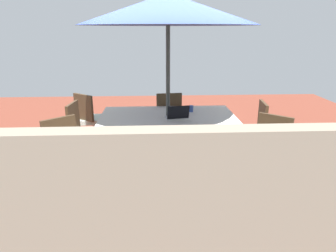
# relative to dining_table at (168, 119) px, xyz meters

# --- Properties ---
(ground_plane) EXTENTS (10.00, 10.00, 0.02)m
(ground_plane) POSITION_rel_dining_table_xyz_m (0.00, 0.00, -0.73)
(ground_plane) COLOR brown
(dining_table) EXTENTS (2.04, 1.25, 0.77)m
(dining_table) POSITION_rel_dining_table_xyz_m (0.00, 0.00, 0.00)
(dining_table) COLOR silver
(dining_table) RESTS_ON ground_plane
(patio_umbrella) EXTENTS (2.47, 2.47, 2.48)m
(patio_umbrella) POSITION_rel_dining_table_xyz_m (0.00, 0.00, 1.54)
(patio_umbrella) COLOR #4C4C4C
(patio_umbrella) RESTS_ON ground_plane
(chair_southeast) EXTENTS (0.58, 0.58, 0.98)m
(chair_southeast) POSITION_rel_dining_table_xyz_m (1.31, -0.78, -0.17)
(chair_southeast) COLOR silver
(chair_southeast) RESTS_ON ground_plane
(chair_northeast) EXTENTS (0.58, 0.58, 0.98)m
(chair_northeast) POSITION_rel_dining_table_xyz_m (1.31, 0.82, -0.17)
(chair_northeast) COLOR silver
(chair_northeast) RESTS_ON ground_plane
(chair_east) EXTENTS (0.48, 0.47, 0.98)m
(chair_east) POSITION_rel_dining_table_xyz_m (1.28, -0.04, -0.17)
(chair_east) COLOR silver
(chair_east) RESTS_ON ground_plane
(chair_west) EXTENTS (0.48, 0.47, 0.98)m
(chair_west) POSITION_rel_dining_table_xyz_m (-1.29, 0.03, -0.17)
(chair_west) COLOR silver
(chair_west) RESTS_ON ground_plane
(chair_south) EXTENTS (0.47, 0.48, 0.98)m
(chair_south) POSITION_rel_dining_table_xyz_m (-0.04, -0.82, -0.17)
(chair_south) COLOR silver
(chair_south) RESTS_ON ground_plane
(chair_northwest) EXTENTS (0.58, 0.59, 0.98)m
(chair_northwest) POSITION_rel_dining_table_xyz_m (-1.25, 0.85, -0.17)
(chair_northwest) COLOR silver
(chair_northwest) RESTS_ON ground_plane
(laptop) EXTENTS (0.36, 0.30, 0.21)m
(laptop) POSITION_rel_dining_table_xyz_m (-0.13, 0.13, 0.09)
(laptop) COLOR #B7B7BC
(laptop) RESTS_ON dining_table
(cup) EXTENTS (0.07, 0.07, 0.10)m
(cup) POSITION_rel_dining_table_xyz_m (-0.38, -0.25, 0.10)
(cup) COLOR #334C99
(cup) RESTS_ON dining_table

